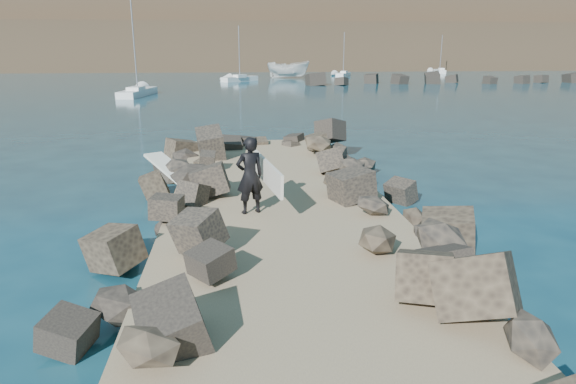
# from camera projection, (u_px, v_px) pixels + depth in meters

# --- Properties ---
(ground) EXTENTS (800.00, 800.00, 0.00)m
(ground) POSITION_uv_depth(u_px,v_px,m) (284.00, 238.00, 13.17)
(ground) COLOR #0F384C
(ground) RESTS_ON ground
(jetty) EXTENTS (6.00, 26.00, 0.60)m
(jetty) POSITION_uv_depth(u_px,v_px,m) (293.00, 257.00, 11.18)
(jetty) COLOR #8C7759
(jetty) RESTS_ON ground
(riprap_left) EXTENTS (2.60, 22.00, 1.00)m
(riprap_left) POSITION_uv_depth(u_px,v_px,m) (160.00, 245.00, 11.31)
(riprap_left) COLOR black
(riprap_left) RESTS_ON ground
(riprap_right) EXTENTS (2.60, 22.00, 1.00)m
(riprap_right) POSITION_uv_depth(u_px,v_px,m) (414.00, 236.00, 11.90)
(riprap_right) COLOR black
(riprap_right) RESTS_ON ground
(breakwater_secondary) EXTENTS (52.00, 4.00, 1.20)m
(breakwater_secondary) POSITION_uv_depth(u_px,v_px,m) (502.00, 79.00, 69.18)
(breakwater_secondary) COLOR black
(breakwater_secondary) RESTS_ON ground
(headland) EXTENTS (360.00, 140.00, 32.00)m
(headland) POSITION_uv_depth(u_px,v_px,m) (266.00, 10.00, 162.93)
(headland) COLOR #2D4919
(headland) RESTS_ON ground
(surfboard_resting) EXTENTS (1.84, 2.39, 0.08)m
(surfboard_resting) POSITION_uv_depth(u_px,v_px,m) (170.00, 172.00, 15.65)
(surfboard_resting) COLOR white
(surfboard_resting) RESTS_ON riprap_left
(boat_imported) EXTENTS (7.33, 4.93, 2.65)m
(boat_imported) POSITION_uv_depth(u_px,v_px,m) (288.00, 69.00, 80.62)
(boat_imported) COLOR silver
(boat_imported) RESTS_ON ground
(surfer_with_board) EXTENTS (1.17, 2.41, 1.97)m
(surfer_with_board) POSITION_uv_depth(u_px,v_px,m) (252.00, 175.00, 12.96)
(surfer_with_board) COLOR black
(surfer_with_board) RESTS_ON jetty
(sailboat_a) EXTENTS (2.88, 7.93, 9.29)m
(sailboat_a) POSITION_uv_depth(u_px,v_px,m) (138.00, 92.00, 51.35)
(sailboat_a) COLOR white
(sailboat_a) RESTS_ON ground
(sailboat_d) EXTENTS (3.54, 5.87, 7.19)m
(sailboat_d) POSITION_uv_depth(u_px,v_px,m) (343.00, 75.00, 84.65)
(sailboat_d) COLOR white
(sailboat_d) RESTS_ON ground
(sailboat_f) EXTENTS (2.33, 5.83, 7.01)m
(sailboat_f) POSITION_uv_depth(u_px,v_px,m) (440.00, 71.00, 96.27)
(sailboat_f) COLOR white
(sailboat_f) RESTS_ON ground
(sailboat_b) EXTENTS (5.42, 5.56, 7.75)m
(sailboat_b) POSITION_uv_depth(u_px,v_px,m) (240.00, 79.00, 73.31)
(sailboat_b) COLOR white
(sailboat_b) RESTS_ON ground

